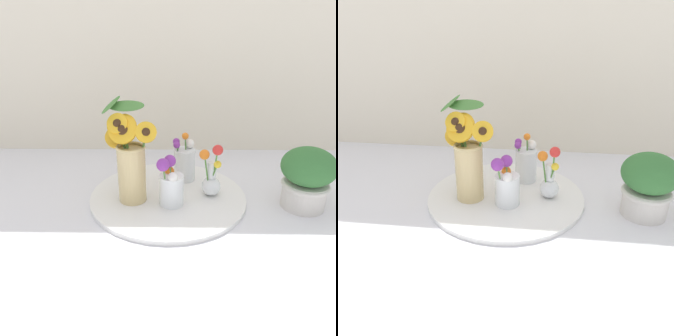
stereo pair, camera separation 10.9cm
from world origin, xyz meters
TOP-DOWN VIEW (x-y plane):
  - ground_plane at (0.00, 0.00)m, footprint 6.00×6.00m
  - serving_tray at (-0.04, 0.10)m, footprint 0.54×0.54m
  - mason_jar_sunflowers at (-0.17, 0.07)m, footprint 0.19×0.14m
  - vase_small_center at (-0.03, 0.03)m, footprint 0.09×0.10m
  - vase_bulb_right at (0.11, 0.09)m, footprint 0.08×0.08m
  - vase_small_back at (0.02, 0.22)m, footprint 0.08×0.08m
  - potted_plant at (0.41, 0.05)m, footprint 0.17×0.17m

SIDE VIEW (x-z plane):
  - ground_plane at x=0.00m, z-range 0.00..0.00m
  - serving_tray at x=-0.04m, z-range 0.00..0.02m
  - vase_bulb_right at x=0.11m, z-range -0.01..0.18m
  - vase_small_back at x=0.02m, z-range -0.01..0.18m
  - vase_small_center at x=-0.03m, z-range 0.00..0.17m
  - potted_plant at x=0.41m, z-range 0.01..0.21m
  - mason_jar_sunflowers at x=-0.17m, z-range -0.01..0.33m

